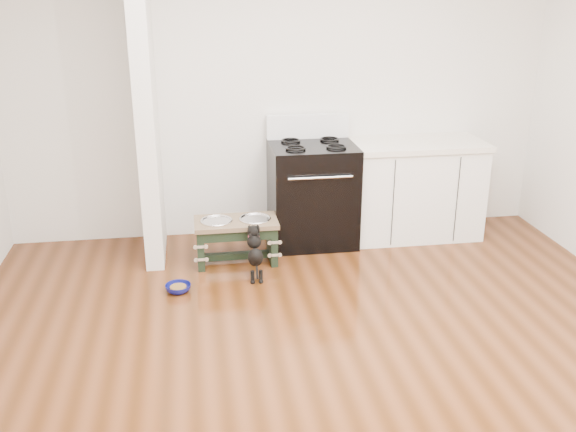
# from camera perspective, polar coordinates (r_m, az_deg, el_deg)

# --- Properties ---
(ground) EXTENTS (5.00, 5.00, 0.00)m
(ground) POSITION_cam_1_polar(r_m,az_deg,el_deg) (4.12, 4.38, -13.77)
(ground) COLOR #44220C
(ground) RESTS_ON ground
(room_shell) EXTENTS (5.00, 5.00, 5.00)m
(room_shell) POSITION_cam_1_polar(r_m,az_deg,el_deg) (3.48, 5.09, 8.91)
(room_shell) COLOR silver
(room_shell) RESTS_ON ground
(partition_wall) EXTENTS (0.15, 0.80, 2.70)m
(partition_wall) POSITION_cam_1_polar(r_m,az_deg,el_deg) (5.51, -12.52, 9.85)
(partition_wall) COLOR silver
(partition_wall) RESTS_ON ground
(oven_range) EXTENTS (0.76, 0.69, 1.14)m
(oven_range) POSITION_cam_1_polar(r_m,az_deg,el_deg) (5.87, 2.17, 2.14)
(oven_range) COLOR black
(oven_range) RESTS_ON ground
(cabinet_run) EXTENTS (1.24, 0.64, 0.91)m
(cabinet_run) POSITION_cam_1_polar(r_m,az_deg,el_deg) (6.15, 11.15, 2.37)
(cabinet_run) COLOR white
(cabinet_run) RESTS_ON ground
(dog_feeder) EXTENTS (0.70, 0.38, 0.40)m
(dog_feeder) POSITION_cam_1_polar(r_m,az_deg,el_deg) (5.49, -4.62, -1.48)
(dog_feeder) COLOR black
(dog_feeder) RESTS_ON ground
(puppy) EXTENTS (0.12, 0.36, 0.43)m
(puppy) POSITION_cam_1_polar(r_m,az_deg,el_deg) (5.21, -2.96, -3.12)
(puppy) COLOR black
(puppy) RESTS_ON ground
(floor_bowl) EXTENTS (0.26, 0.26, 0.06)m
(floor_bowl) POSITION_cam_1_polar(r_m,az_deg,el_deg) (5.12, -9.73, -6.35)
(floor_bowl) COLOR navy
(floor_bowl) RESTS_ON ground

